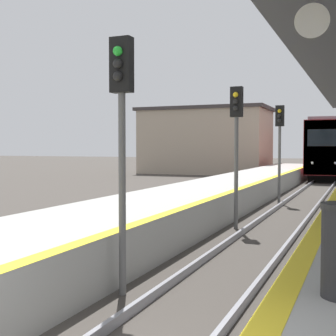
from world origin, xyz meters
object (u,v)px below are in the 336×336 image
object	(u,v)px
train	(333,149)
signal_near	(121,115)
signal_mid	(236,130)
signal_far	(280,135)

from	to	relation	value
train	signal_near	bearing A→B (deg)	-92.01
signal_mid	signal_far	xyz separation A→B (m)	(0.16, 6.88, 0.00)
signal_far	signal_mid	bearing A→B (deg)	-91.37
signal_near	signal_mid	size ratio (longest dim) A/B	1.00
train	signal_near	size ratio (longest dim) A/B	5.28
train	signal_mid	distance (m)	30.17
train	signal_far	distance (m)	23.30
train	signal_mid	world-z (taller)	train
train	signal_mid	xyz separation A→B (m)	(-1.12, -30.15, 0.68)
train	signal_far	xyz separation A→B (m)	(-0.96, -23.27, 0.68)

